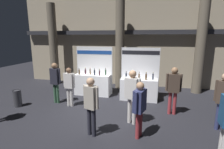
{
  "coord_description": "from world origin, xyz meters",
  "views": [
    {
      "loc": [
        1.78,
        -6.05,
        2.86
      ],
      "look_at": [
        0.26,
        0.45,
        1.42
      ],
      "focal_mm": 27.62,
      "sensor_mm": 36.0,
      "label": 1
    }
  ],
  "objects": [
    {
      "name": "hall_colonnade",
      "position": [
        0.0,
        4.19,
        2.8
      ],
      "size": [
        12.55,
        1.23,
        5.73
      ],
      "color": "tan",
      "rests_on": "ground_plane"
    },
    {
      "name": "visitor_7",
      "position": [
        3.94,
        -0.47,
        1.11
      ],
      "size": [
        0.46,
        0.39,
        1.84
      ],
      "rotation": [
        0.0,
        0.0,
        2.6
      ],
      "color": "navy",
      "rests_on": "ground_plane"
    },
    {
      "name": "visitor_3",
      "position": [
        2.6,
        0.42,
        1.1
      ],
      "size": [
        0.57,
        0.25,
        1.81
      ],
      "rotation": [
        0.0,
        0.0,
        6.28
      ],
      "color": "maroon",
      "rests_on": "ground_plane"
    },
    {
      "name": "trash_bin",
      "position": [
        -3.67,
        -0.27,
        0.36
      ],
      "size": [
        0.34,
        0.34,
        0.72
      ],
      "color": "#38383D",
      "rests_on": "ground_plane"
    },
    {
      "name": "ground_plane",
      "position": [
        0.0,
        0.0,
        0.0
      ],
      "size": [
        25.1,
        25.1,
        0.0
      ],
      "primitive_type": "plane",
      "color": "black"
    },
    {
      "name": "visitor_4",
      "position": [
        1.5,
        -1.43,
        1.01
      ],
      "size": [
        0.38,
        0.58,
        1.67
      ],
      "rotation": [
        0.0,
        0.0,
        4.4
      ],
      "color": "maroon",
      "rests_on": "ground_plane"
    },
    {
      "name": "visitor_1",
      "position": [
        0.13,
        -1.65,
        1.05
      ],
      "size": [
        0.51,
        0.33,
        1.77
      ],
      "rotation": [
        0.0,
        0.0,
        5.94
      ],
      "color": "#23232D",
      "rests_on": "ground_plane"
    },
    {
      "name": "visitor_5",
      "position": [
        1.2,
        -0.65,
        1.12
      ],
      "size": [
        0.56,
        0.4,
        1.84
      ],
      "rotation": [
        0.0,
        0.0,
        2.75
      ],
      "color": "silver",
      "rests_on": "ground_plane"
    },
    {
      "name": "visitor_2",
      "position": [
        -2.28,
        0.47,
        1.09
      ],
      "size": [
        0.54,
        0.3,
        1.8
      ],
      "rotation": [
        0.0,
        0.0,
        6.13
      ],
      "color": "#33563D",
      "rests_on": "ground_plane"
    },
    {
      "name": "exhibitor_booth_0",
      "position": [
        -1.09,
        1.96,
        0.62
      ],
      "size": [
        1.89,
        0.66,
        2.42
      ],
      "color": "white",
      "rests_on": "ground_plane"
    },
    {
      "name": "exhibitor_booth_1",
      "position": [
        1.24,
        1.74,
        0.61
      ],
      "size": [
        1.77,
        0.66,
        2.41
      ],
      "color": "white",
      "rests_on": "ground_plane"
    },
    {
      "name": "visitor_8",
      "position": [
        -1.53,
        0.27,
        0.97
      ],
      "size": [
        0.51,
        0.22,
        1.65
      ],
      "rotation": [
        0.0,
        0.0,
        6.27
      ],
      "color": "silver",
      "rests_on": "ground_plane"
    }
  ]
}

